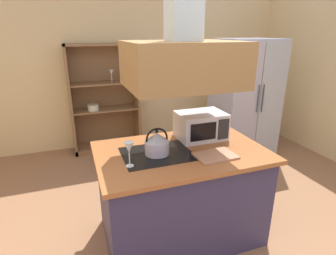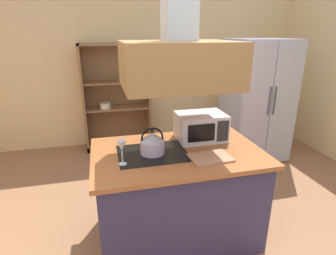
{
  "view_description": "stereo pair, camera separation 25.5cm",
  "coord_description": "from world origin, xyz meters",
  "px_view_note": "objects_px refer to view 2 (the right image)",
  "views": [
    {
      "loc": [
        -0.77,
        -1.69,
        1.91
      ],
      "look_at": [
        0.09,
        0.72,
        1.0
      ],
      "focal_mm": 29.16,
      "sensor_mm": 36.0,
      "label": 1
    },
    {
      "loc": [
        -0.53,
        -1.76,
        1.91
      ],
      "look_at": [
        0.09,
        0.72,
        1.0
      ],
      "focal_mm": 29.16,
      "sensor_mm": 36.0,
      "label": 2
    }
  ],
  "objects_px": {
    "cutting_board": "(210,158)",
    "wine_glass_on_counter": "(122,147)",
    "dish_cabinet": "(117,103)",
    "refrigerator": "(256,101)",
    "kettle": "(152,143)",
    "microwave": "(201,126)"
  },
  "relations": [
    {
      "from": "refrigerator",
      "to": "wine_glass_on_counter",
      "type": "relative_size",
      "value": 8.77
    },
    {
      "from": "refrigerator",
      "to": "cutting_board",
      "type": "height_order",
      "value": "refrigerator"
    },
    {
      "from": "refrigerator",
      "to": "wine_glass_on_counter",
      "type": "xyz_separation_m",
      "value": [
        -2.17,
        -1.62,
        0.15
      ]
    },
    {
      "from": "dish_cabinet",
      "to": "kettle",
      "type": "relative_size",
      "value": 7.3
    },
    {
      "from": "refrigerator",
      "to": "wine_glass_on_counter",
      "type": "bearing_deg",
      "value": -143.25
    },
    {
      "from": "wine_glass_on_counter",
      "to": "kettle",
      "type": "bearing_deg",
      "value": 28.11
    },
    {
      "from": "refrigerator",
      "to": "cutting_board",
      "type": "xyz_separation_m",
      "value": [
        -1.45,
        -1.7,
        0.01
      ]
    },
    {
      "from": "refrigerator",
      "to": "dish_cabinet",
      "type": "xyz_separation_m",
      "value": [
        -2.05,
        0.93,
        -0.14
      ]
    },
    {
      "from": "kettle",
      "to": "wine_glass_on_counter",
      "type": "xyz_separation_m",
      "value": [
        -0.27,
        -0.15,
        0.05
      ]
    },
    {
      "from": "dish_cabinet",
      "to": "wine_glass_on_counter",
      "type": "xyz_separation_m",
      "value": [
        -0.12,
        -2.55,
        0.29
      ]
    },
    {
      "from": "refrigerator",
      "to": "cutting_board",
      "type": "relative_size",
      "value": 5.31
    },
    {
      "from": "cutting_board",
      "to": "wine_glass_on_counter",
      "type": "bearing_deg",
      "value": 174.15
    },
    {
      "from": "dish_cabinet",
      "to": "cutting_board",
      "type": "bearing_deg",
      "value": -77.14
    },
    {
      "from": "dish_cabinet",
      "to": "cutting_board",
      "type": "xyz_separation_m",
      "value": [
        0.6,
        -2.63,
        0.15
      ]
    },
    {
      "from": "microwave",
      "to": "wine_glass_on_counter",
      "type": "height_order",
      "value": "microwave"
    },
    {
      "from": "microwave",
      "to": "dish_cabinet",
      "type": "bearing_deg",
      "value": 107.08
    },
    {
      "from": "kettle",
      "to": "cutting_board",
      "type": "distance_m",
      "value": 0.51
    },
    {
      "from": "kettle",
      "to": "cutting_board",
      "type": "xyz_separation_m",
      "value": [
        0.45,
        -0.22,
        -0.09
      ]
    },
    {
      "from": "dish_cabinet",
      "to": "wine_glass_on_counter",
      "type": "height_order",
      "value": "dish_cabinet"
    },
    {
      "from": "cutting_board",
      "to": "refrigerator",
      "type": "bearing_deg",
      "value": 49.45
    },
    {
      "from": "cutting_board",
      "to": "wine_glass_on_counter",
      "type": "relative_size",
      "value": 1.65
    },
    {
      "from": "microwave",
      "to": "wine_glass_on_counter",
      "type": "distance_m",
      "value": 0.87
    }
  ]
}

